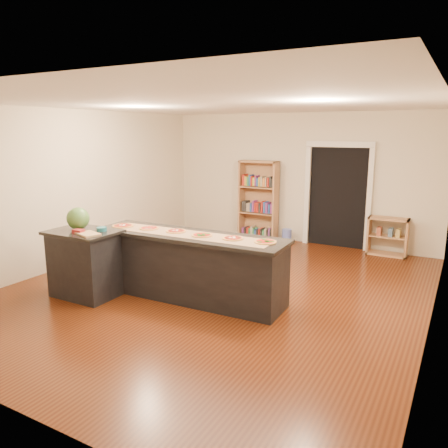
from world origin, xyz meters
The scene contains 18 objects.
room centered at (0.00, 0.00, 1.40)m, with size 6.00×7.00×2.80m.
doorway centered at (0.90, 3.46, 1.20)m, with size 1.40×0.09×2.21m.
kitchen_island centered at (-0.19, -0.50, 0.49)m, with size 2.93×0.79×0.97m.
side_counter centered at (-1.58, -1.18, 0.50)m, with size 1.00×0.73×0.99m.
bookshelf centered at (-0.84, 3.29, 0.88)m, with size 0.88×0.31×1.77m, color tan.
low_shelf centered at (1.98, 3.29, 0.38)m, with size 0.76×0.32×0.76m, color tan.
waste_bin centered at (-0.11, 3.23, 0.15)m, with size 0.21×0.21×0.31m, color #596CC7.
kraft_paper centered at (-0.19, -0.53, 0.97)m, with size 2.54×0.46×0.00m, color #946B4C.
watermelon centered at (-1.71, -1.15, 1.16)m, with size 0.33×0.33×0.33m, color #144214.
cutting_board centered at (-1.33, -1.33, 1.01)m, with size 0.35×0.23×0.02m, color tan.
package_red centered at (-1.51, -1.33, 1.02)m, with size 0.15×0.11×0.05m, color maroon.
package_teal centered at (-1.33, -1.06, 1.02)m, with size 0.15×0.15×0.06m, color #195966.
pizza_a centered at (-1.36, -0.59, 0.98)m, with size 0.31×0.31×0.02m.
pizza_b centered at (-0.89, -0.53, 0.98)m, with size 0.31×0.31×0.02m.
pizza_c centered at (-0.42, -0.49, 0.98)m, with size 0.27×0.27×0.02m.
pizza_d centered at (0.04, -0.52, 0.98)m, with size 0.30×0.30×0.02m.
pizza_e centered at (0.51, -0.47, 0.98)m, with size 0.30×0.30×0.02m.
pizza_f centered at (0.98, -0.43, 0.98)m, with size 0.28×0.28×0.02m.
Camera 1 is at (3.23, -5.59, 2.42)m, focal length 35.00 mm.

